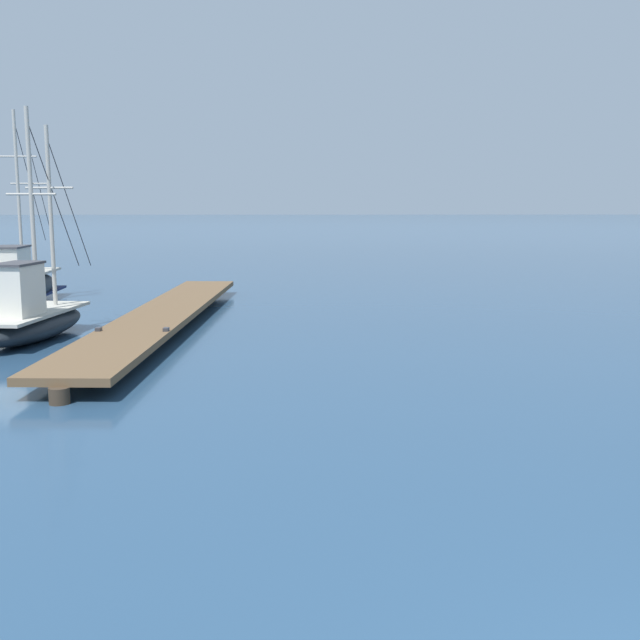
{
  "coord_description": "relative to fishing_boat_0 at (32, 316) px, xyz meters",
  "views": [
    {
      "loc": [
        -3.16,
        -3.71,
        3.47
      ],
      "look_at": [
        -2.75,
        9.48,
        1.4
      ],
      "focal_mm": 42.59,
      "sensor_mm": 36.0,
      "label": 1
    }
  ],
  "objects": [
    {
      "name": "fishing_boat_0",
      "position": [
        0.0,
        0.0,
        0.0
      ],
      "size": [
        2.02,
        6.1,
        5.78
      ],
      "color": "black",
      "rests_on": "ground"
    },
    {
      "name": "floating_dock",
      "position": [
        2.94,
        1.93,
        -0.27
      ],
      "size": [
        2.6,
        16.49,
        0.53
      ],
      "color": "brown",
      "rests_on": "ground"
    },
    {
      "name": "fishing_boat_1",
      "position": [
        -2.69,
        6.78,
        0.04
      ],
      "size": [
        1.73,
        7.25,
        6.48
      ],
      "color": "black",
      "rests_on": "ground"
    }
  ]
}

